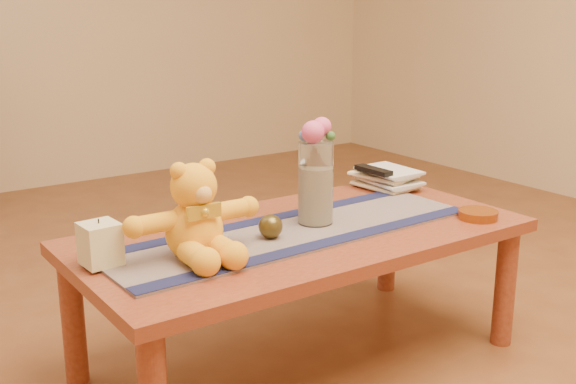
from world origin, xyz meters
TOP-DOWN VIEW (x-y plane):
  - floor at (0.00, 0.00)m, footprint 5.50×5.50m
  - coffee_table_top at (0.00, 0.00)m, footprint 1.40×0.70m
  - table_leg_fr at (0.64, -0.29)m, footprint 0.07×0.07m
  - table_leg_bl at (-0.64, 0.29)m, footprint 0.07×0.07m
  - table_leg_br at (0.64, 0.29)m, footprint 0.07×0.07m
  - persian_runner at (-0.04, -0.01)m, footprint 1.21×0.38m
  - runner_border_near at (-0.03, -0.16)m, footprint 1.20×0.09m
  - runner_border_far at (-0.04, 0.13)m, footprint 1.20×0.09m
  - teddy_bear at (-0.38, -0.03)m, footprint 0.38×0.31m
  - pillar_candle at (-0.62, 0.05)m, footprint 0.10×0.10m
  - candle_wick at (-0.62, 0.05)m, footprint 0.00×0.00m
  - glass_vase at (0.07, 0.01)m, footprint 0.11×0.11m
  - potpourri_fill at (0.07, 0.01)m, footprint 0.09×0.09m
  - rose_left at (0.05, 0.00)m, footprint 0.07×0.07m
  - rose_right at (0.09, 0.02)m, footprint 0.06×0.06m
  - blue_flower_back at (0.08, 0.05)m, footprint 0.04×0.04m
  - blue_flower_side at (0.04, 0.03)m, footprint 0.04×0.04m
  - leaf_sprig at (0.11, -0.01)m, footprint 0.03×0.03m
  - bronze_ball at (-0.13, -0.03)m, footprint 0.09×0.09m
  - book_bottom at (0.48, 0.22)m, footprint 0.19×0.24m
  - book_lower at (0.48, 0.21)m, footprint 0.17×0.23m
  - book_upper at (0.47, 0.22)m, footprint 0.20×0.24m
  - book_top at (0.48, 0.22)m, footprint 0.17×0.23m
  - tv_remote at (0.48, 0.21)m, footprint 0.05×0.16m
  - amber_dish at (0.54, -0.23)m, footprint 0.15×0.15m

SIDE VIEW (x-z plane):
  - floor at x=0.00m, z-range 0.00..0.00m
  - table_leg_fr at x=0.64m, z-range 0.00..0.41m
  - table_leg_bl at x=-0.64m, z-range 0.00..0.41m
  - table_leg_br at x=0.64m, z-range 0.00..0.41m
  - coffee_table_top at x=0.00m, z-range 0.41..0.45m
  - persian_runner at x=-0.04m, z-range 0.45..0.46m
  - runner_border_near at x=-0.03m, z-range 0.46..0.46m
  - runner_border_far at x=-0.04m, z-range 0.46..0.46m
  - book_bottom at x=0.48m, z-range 0.45..0.47m
  - amber_dish at x=0.54m, z-range 0.45..0.48m
  - book_lower at x=0.48m, z-range 0.47..0.49m
  - bronze_ball at x=-0.13m, z-range 0.46..0.53m
  - book_upper at x=0.47m, z-range 0.49..0.51m
  - pillar_candle at x=-0.62m, z-range 0.46..0.57m
  - book_top at x=0.48m, z-range 0.51..0.53m
  - tv_remote at x=0.48m, z-range 0.53..0.54m
  - potpourri_fill at x=0.07m, z-range 0.46..0.64m
  - candle_wick at x=-0.62m, z-range 0.57..0.58m
  - teddy_bear at x=-0.38m, z-range 0.46..0.71m
  - glass_vase at x=0.07m, z-range 0.46..0.72m
  - leaf_sprig at x=0.11m, z-range 0.72..0.75m
  - blue_flower_side at x=0.04m, z-range 0.72..0.76m
  - blue_flower_back at x=0.08m, z-range 0.72..0.77m
  - rose_left at x=0.05m, z-range 0.72..0.79m
  - rose_right at x=0.09m, z-range 0.73..0.79m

